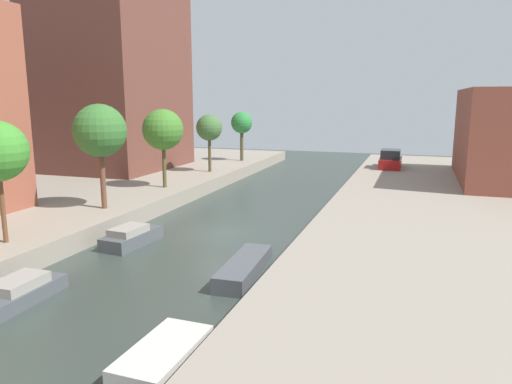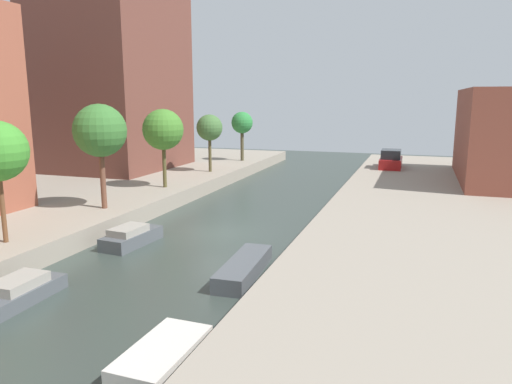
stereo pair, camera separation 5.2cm
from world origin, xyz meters
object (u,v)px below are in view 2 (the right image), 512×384
object	(u,v)px
street_tree_4	(210,128)
parked_car	(391,160)
moored_boat_right_2	(244,268)
moored_boat_left_2	(131,237)
moored_boat_right_1	(162,354)
apartment_tower_far	(109,7)
street_tree_3	(163,130)
street_tree_5	(242,123)
moored_boat_left_1	(18,292)
street_tree_2	(100,131)

from	to	relation	value
street_tree_4	parked_car	size ratio (longest dim) A/B	1.19
street_tree_4	moored_boat_right_2	bearing A→B (deg)	-62.35
moored_boat_left_2	moored_boat_right_1	distance (m)	11.40
apartment_tower_far	moored_boat_left_2	bearing A→B (deg)	-53.74
apartment_tower_far	moored_boat_left_2	distance (m)	25.91
street_tree_3	parked_car	bearing A→B (deg)	46.09
apartment_tower_far	parked_car	bearing A→B (deg)	17.79
street_tree_5	moored_boat_left_1	world-z (taller)	street_tree_5
street_tree_4	parked_car	distance (m)	16.56
street_tree_5	moored_boat_right_2	xyz separation A→B (m)	(10.37, -27.67, -4.39)
moored_boat_left_1	moored_boat_left_2	bearing A→B (deg)	90.25
street_tree_4	street_tree_5	world-z (taller)	street_tree_5
moored_boat_right_1	moored_boat_left_2	bearing A→B (deg)	127.27
parked_car	moored_boat_left_2	bearing A→B (deg)	-113.71
parked_car	moored_boat_left_1	size ratio (longest dim) A/B	1.15
moored_boat_left_1	moored_boat_left_2	xyz separation A→B (m)	(-0.03, 7.23, 0.05)
street_tree_3	moored_boat_right_1	bearing A→B (deg)	-60.96
street_tree_5	street_tree_4	bearing A→B (deg)	-90.00
moored_boat_right_1	moored_boat_right_2	world-z (taller)	moored_boat_right_2
street_tree_3	moored_boat_left_2	xyz separation A→B (m)	(3.59, -9.83, -4.61)
moored_boat_right_1	apartment_tower_far	bearing A→B (deg)	126.61
street_tree_3	moored_boat_right_2	xyz separation A→B (m)	(10.37, -11.98, -4.70)
street_tree_3	moored_boat_left_2	size ratio (longest dim) A/B	1.56
street_tree_3	street_tree_4	size ratio (longest dim) A/B	1.13
apartment_tower_far	street_tree_5	world-z (taller)	apartment_tower_far
moored_boat_right_1	street_tree_5	bearing A→B (deg)	106.88
street_tree_2	moored_boat_left_2	distance (m)	6.76
moored_boat_right_1	moored_boat_right_2	bearing A→B (deg)	91.05
moored_boat_left_2	street_tree_3	bearing A→B (deg)	110.07
street_tree_5	moored_boat_right_1	bearing A→B (deg)	-73.12
parked_car	moored_boat_right_2	bearing A→B (deg)	-98.77
moored_boat_left_1	moored_boat_right_2	distance (m)	8.44
moored_boat_right_1	moored_boat_right_2	distance (m)	6.92
moored_boat_left_2	moored_boat_right_1	size ratio (longest dim) A/B	1.08
street_tree_2	street_tree_4	size ratio (longest dim) A/B	1.21
street_tree_2	moored_boat_left_2	size ratio (longest dim) A/B	1.69
parked_car	moored_boat_right_1	xyz separation A→B (m)	(-4.05, -34.01, -1.46)
parked_car	moored_boat_right_1	world-z (taller)	parked_car
street_tree_2	street_tree_5	distance (m)	22.67
parked_car	moored_boat_left_1	world-z (taller)	parked_car
apartment_tower_far	moored_boat_right_2	bearing A→B (deg)	-45.00
street_tree_2	moored_boat_left_2	bearing A→B (deg)	-38.47
street_tree_4	moored_boat_left_2	xyz separation A→B (m)	(3.59, -17.63, -4.29)
street_tree_5	moored_boat_left_1	size ratio (longest dim) A/B	1.38
parked_car	street_tree_2	bearing A→B (deg)	-123.37
street_tree_2	moored_boat_left_1	world-z (taller)	street_tree_2
street_tree_3	moored_boat_left_1	size ratio (longest dim) A/B	1.55
street_tree_2	street_tree_3	size ratio (longest dim) A/B	1.08
moored_boat_left_1	moored_boat_right_2	xyz separation A→B (m)	(6.74, 5.08, -0.04)
moored_boat_left_2	moored_boat_right_2	distance (m)	7.11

